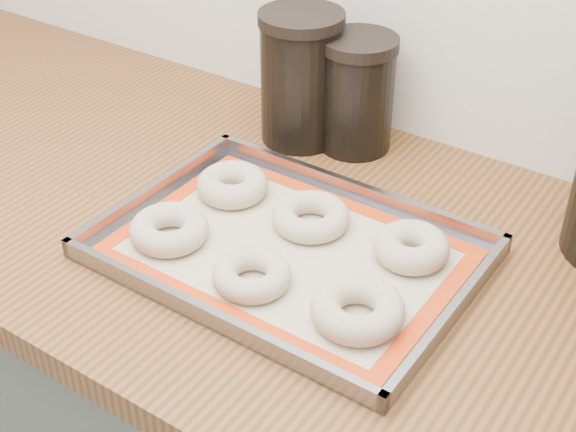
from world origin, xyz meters
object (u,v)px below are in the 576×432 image
Objects in this scene: canister_left at (301,78)px; bagel_front_mid at (252,275)px; bagel_back_left at (232,185)px; bagel_back_mid at (311,217)px; bagel_back_right at (411,247)px; bagel_front_right at (358,309)px; canister_mid at (357,93)px; bagel_front_left at (169,229)px; baking_tray at (288,250)px.

bagel_front_mid is at bearing -65.50° from canister_left.
bagel_back_left is 0.13m from bagel_back_mid.
bagel_back_right is (0.13, 0.15, 0.00)m from bagel_front_mid.
bagel_front_right is 0.61× the size of canister_mid.
bagel_front_mid is 0.92× the size of bagel_back_mid.
bagel_back_mid is 0.50× the size of canister_left.
canister_left reaches higher than bagel_back_right.
canister_mid is (-0.07, 0.37, 0.07)m from bagel_front_mid.
canister_left reaches higher than bagel_front_mid.
bagel_front_right is at bearing -25.02° from bagel_back_left.
bagel_front_mid is 0.89× the size of bagel_front_right.
bagel_front_left is 0.13m from bagel_back_left.
bagel_front_left and bagel_back_left have the same top height.
baking_tray is 0.15m from bagel_back_right.
bagel_front_right is (0.28, 0.00, 0.00)m from bagel_front_left.
bagel_back_left is at bearing 154.98° from bagel_front_right.
bagel_back_right is at bearing 2.02° from bagel_back_left.
bagel_front_left is 0.99× the size of bagel_back_mid.
baking_tray is 4.87× the size of bagel_back_right.
bagel_front_right and bagel_back_left have the same top height.
bagel_front_mid is 0.47× the size of canister_left.
bagel_back_left is at bearing -85.01° from canister_left.
bagel_back_mid is at bearing -1.18° from bagel_back_left.
bagel_front_left is 0.58× the size of canister_mid.
baking_tray is at bearing 155.29° from bagel_front_right.
bagel_back_right is (0.27, 0.01, 0.00)m from bagel_back_left.
canister_mid is at bearing 78.89° from bagel_front_left.
bagel_front_left is at bearing -87.52° from canister_left.
bagel_back_left is 0.56× the size of canister_mid.
bagel_back_left is at bearing -177.98° from bagel_back_right.
bagel_back_right is (0.27, 0.14, 0.00)m from bagel_front_left.
bagel_back_mid is at bearing -74.03° from canister_mid.
bagel_front_mid is 0.14m from bagel_back_mid.
bagel_back_right is 0.47× the size of canister_left.
bagel_back_left is at bearing 178.82° from bagel_back_mid.
baking_tray is 0.06m from bagel_back_mid.
canister_left is (-0.02, 0.20, 0.08)m from bagel_back_left.
bagel_back_left is 0.21m from canister_left.
bagel_front_left is (-0.14, -0.06, 0.01)m from baking_tray.
baking_tray is 4.30× the size of bagel_front_right.
bagel_front_left is at bearing -91.38° from bagel_back_left.
baking_tray is at bearing -59.59° from canister_left.
bagel_front_left is 1.07× the size of bagel_front_mid.
bagel_back_mid is at bearing -53.55° from canister_left.
bagel_back_left is 0.49× the size of canister_left.
bagel_front_right is 1.08× the size of bagel_back_left.
bagel_front_right is 1.04× the size of bagel_back_mid.
bagel_front_right is at bearing -88.90° from bagel_back_right.
bagel_front_right reaches higher than bagel_front_mid.
bagel_back_right is at bearing 28.99° from baking_tray.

